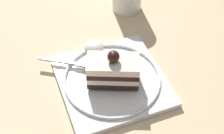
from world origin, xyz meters
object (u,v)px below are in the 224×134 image
at_px(dessert_plate, 112,80).
at_px(cake_slice, 113,70).
at_px(whipped_cream_dollop, 95,48).
at_px(fork, 70,63).

relative_size(dessert_plate, cake_slice, 2.11).
bearing_deg(dessert_plate, cake_slice, -84.37).
height_order(dessert_plate, cake_slice, cake_slice).
height_order(whipped_cream_dollop, fork, whipped_cream_dollop).
bearing_deg(whipped_cream_dollop, fork, -162.82).
xyz_separation_m(dessert_plate, whipped_cream_dollop, (-0.02, 0.07, 0.03)).
distance_m(cake_slice, whipped_cream_dollop, 0.08).
distance_m(dessert_plate, fork, 0.09).
height_order(dessert_plate, fork, fork).
xyz_separation_m(dessert_plate, cake_slice, (0.00, -0.01, 0.04)).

